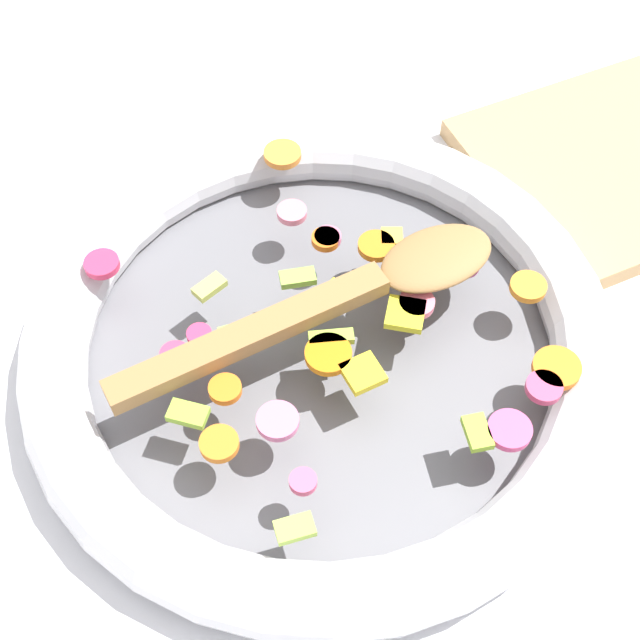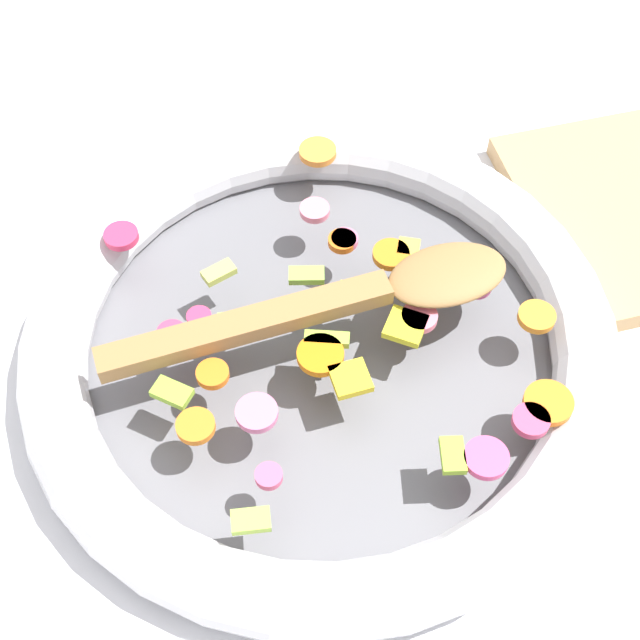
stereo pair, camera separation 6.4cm
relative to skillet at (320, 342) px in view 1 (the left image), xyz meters
The scene contains 5 objects.
ground_plane 0.02m from the skillet, ahead, with size 4.00×4.00×0.00m, color silver.
skillet is the anchor object (origin of this frame).
chopped_vegetables 0.04m from the skillet, 141.31° to the left, with size 0.31×0.33×0.01m.
wooden_spoon 0.05m from the skillet, behind, with size 0.30×0.06×0.01m.
cutting_board 0.32m from the skillet, 167.50° to the right, with size 0.23×0.21×0.02m.
Camera 1 is at (0.15, 0.33, 0.57)m, focal length 50.00 mm.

